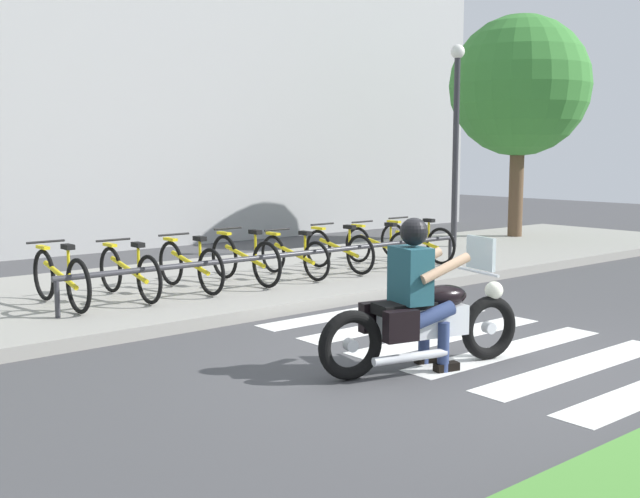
# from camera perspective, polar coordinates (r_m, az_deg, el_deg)

# --- Properties ---
(ground_plane) EXTENTS (48.00, 48.00, 0.00)m
(ground_plane) POSITION_cam_1_polar(r_m,az_deg,el_deg) (7.46, 10.19, -8.60)
(ground_plane) COLOR #424244
(sidewalk) EXTENTS (24.00, 4.40, 0.15)m
(sidewalk) POSITION_cam_1_polar(r_m,az_deg,el_deg) (11.25, -9.56, -2.84)
(sidewalk) COLOR gray
(sidewalk) RESTS_ON ground
(crosswalk_stripe_1) EXTENTS (2.80, 0.40, 0.01)m
(crosswalk_stripe_1) POSITION_cam_1_polar(r_m,az_deg,el_deg) (7.66, 18.92, -8.42)
(crosswalk_stripe_1) COLOR white
(crosswalk_stripe_1) RESTS_ON ground
(crosswalk_stripe_2) EXTENTS (2.80, 0.40, 0.01)m
(crosswalk_stripe_2) POSITION_cam_1_polar(r_m,az_deg,el_deg) (8.09, 14.06, -7.42)
(crosswalk_stripe_2) COLOR white
(crosswalk_stripe_2) RESTS_ON ground
(crosswalk_stripe_3) EXTENTS (2.80, 0.40, 0.01)m
(crosswalk_stripe_3) POSITION_cam_1_polar(r_m,az_deg,el_deg) (8.58, 9.75, -6.48)
(crosswalk_stripe_3) COLOR white
(crosswalk_stripe_3) RESTS_ON ground
(crosswalk_stripe_4) EXTENTS (2.80, 0.40, 0.01)m
(crosswalk_stripe_4) POSITION_cam_1_polar(r_m,az_deg,el_deg) (9.10, 5.92, -5.61)
(crosswalk_stripe_4) COLOR white
(crosswalk_stripe_4) RESTS_ON ground
(crosswalk_stripe_5) EXTENTS (2.80, 0.40, 0.01)m
(crosswalk_stripe_5) POSITION_cam_1_polar(r_m,az_deg,el_deg) (9.67, 2.54, -4.82)
(crosswalk_stripe_5) COLOR white
(crosswalk_stripe_5) RESTS_ON ground
(motorcycle) EXTENTS (2.15, 0.84, 1.23)m
(motorcycle) POSITION_cam_1_polar(r_m,az_deg,el_deg) (7.15, 7.90, -5.44)
(motorcycle) COLOR black
(motorcycle) RESTS_ON ground
(rider) EXTENTS (0.71, 0.64, 1.44)m
(rider) POSITION_cam_1_polar(r_m,az_deg,el_deg) (7.04, 7.41, -2.59)
(rider) COLOR #1E4C59
(rider) RESTS_ON ground
(bicycle_0) EXTENTS (0.48, 1.72, 0.80)m
(bicycle_0) POSITION_cam_1_polar(r_m,az_deg,el_deg) (9.72, -19.05, -2.10)
(bicycle_0) COLOR black
(bicycle_0) RESTS_ON sidewalk
(bicycle_1) EXTENTS (0.48, 1.70, 0.75)m
(bicycle_1) POSITION_cam_1_polar(r_m,az_deg,el_deg) (10.06, -14.26, -1.71)
(bicycle_1) COLOR black
(bicycle_1) RESTS_ON sidewalk
(bicycle_2) EXTENTS (0.48, 1.68, 0.77)m
(bicycle_2) POSITION_cam_1_polar(r_m,az_deg,el_deg) (10.47, -9.81, -1.23)
(bicycle_2) COLOR black
(bicycle_2) RESTS_ON sidewalk
(bicycle_3) EXTENTS (0.48, 1.72, 0.80)m
(bicycle_3) POSITION_cam_1_polar(r_m,az_deg,el_deg) (10.93, -5.72, -0.74)
(bicycle_3) COLOR black
(bicycle_3) RESTS_ON sidewalk
(bicycle_4) EXTENTS (0.48, 1.64, 0.72)m
(bicycle_4) POSITION_cam_1_polar(r_m,az_deg,el_deg) (11.45, -1.99, -0.49)
(bicycle_4) COLOR black
(bicycle_4) RESTS_ON sidewalk
(bicycle_5) EXTENTS (0.48, 1.63, 0.76)m
(bicycle_5) POSITION_cam_1_polar(r_m,az_deg,el_deg) (12.01, 1.41, -0.07)
(bicycle_5) COLOR black
(bicycle_5) RESTS_ON sidewalk
(bicycle_6) EXTENTS (0.48, 1.64, 0.74)m
(bicycle_6) POSITION_cam_1_polar(r_m,az_deg,el_deg) (12.61, 4.50, 0.24)
(bicycle_6) COLOR black
(bicycle_6) RESTS_ON sidewalk
(bicycle_7) EXTENTS (0.48, 1.73, 0.76)m
(bicycle_7) POSITION_cam_1_polar(r_m,az_deg,el_deg) (13.25, 7.30, 0.56)
(bicycle_7) COLOR black
(bicycle_7) RESTS_ON sidewalk
(bike_rack) EXTENTS (6.88, 0.07, 0.49)m
(bike_rack) POSITION_cam_1_polar(r_m,az_deg,el_deg) (10.73, -2.09, -0.49)
(bike_rack) COLOR #333338
(bike_rack) RESTS_ON sidewalk
(street_lamp) EXTENTS (0.28, 0.28, 4.16)m
(street_lamp) POSITION_cam_1_polar(r_m,az_deg,el_deg) (15.45, 10.25, 9.00)
(street_lamp) COLOR #2D2D33
(street_lamp) RESTS_ON ground
(tree_near_rack) EXTENTS (3.13, 3.13, 5.09)m
(tree_near_rack) POSITION_cam_1_polar(r_m,az_deg,el_deg) (17.79, 14.85, 11.78)
(tree_near_rack) COLOR brown
(tree_near_rack) RESTS_ON ground
(building_backdrop) EXTENTS (24.00, 1.20, 8.79)m
(building_backdrop) POSITION_cam_1_polar(r_m,az_deg,el_deg) (16.45, -20.20, 15.08)
(building_backdrop) COLOR #A7A7A7
(building_backdrop) RESTS_ON ground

